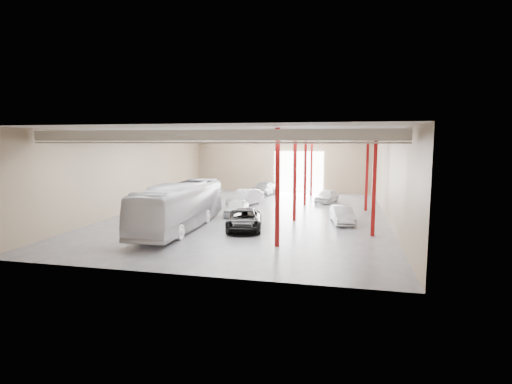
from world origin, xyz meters
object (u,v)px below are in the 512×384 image
at_px(black_sedan, 244,220).
at_px(car_right_far, 327,196).
at_px(coach_bus, 180,206).
at_px(car_row_b, 245,197).
at_px(car_row_a, 237,207).
at_px(car_row_c, 263,189).
at_px(car_right_near, 342,215).

xyz_separation_m(black_sedan, car_right_far, (5.06, 14.17, -0.04)).
bearing_deg(coach_bus, car_right_far, 55.64).
bearing_deg(coach_bus, black_sedan, 7.38).
bearing_deg(car_row_b, car_right_far, 41.08).
distance_m(car_row_a, car_row_c, 12.81).
relative_size(car_row_c, car_right_far, 1.28).
relative_size(black_sedan, car_row_a, 1.28).
distance_m(black_sedan, car_right_near, 7.71).
height_order(coach_bus, black_sedan, coach_bus).
bearing_deg(car_row_a, coach_bus, -116.53).
height_order(car_row_b, car_right_near, car_row_b).
height_order(coach_bus, car_right_far, coach_bus).
height_order(black_sedan, car_right_near, black_sedan).
xyz_separation_m(car_row_a, car_row_c, (-0.40, 12.80, 0.04)).
bearing_deg(car_row_b, car_row_a, -68.12).
distance_m(car_right_near, car_right_far, 10.56).
relative_size(car_row_a, car_right_near, 0.99).
bearing_deg(car_row_c, coach_bus, -87.10).
distance_m(coach_bus, black_sedan, 4.71).
height_order(black_sedan, car_row_a, black_sedan).
relative_size(coach_bus, car_row_a, 2.93).
bearing_deg(car_row_b, coach_bus, -84.34).
relative_size(black_sedan, car_right_near, 1.27).
relative_size(car_row_c, car_right_near, 1.24).
height_order(black_sedan, car_right_far, black_sedan).
xyz_separation_m(coach_bus, car_right_far, (9.62, 14.88, -0.97)).
xyz_separation_m(black_sedan, car_right_near, (6.74, 3.74, -0.05)).
xyz_separation_m(car_row_c, car_right_far, (7.49, -3.83, -0.06)).
bearing_deg(car_right_far, car_row_b, -137.65).
distance_m(car_row_a, car_row_b, 5.33).
distance_m(coach_bus, car_row_a, 6.50).
height_order(car_row_a, car_right_near, car_row_a).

